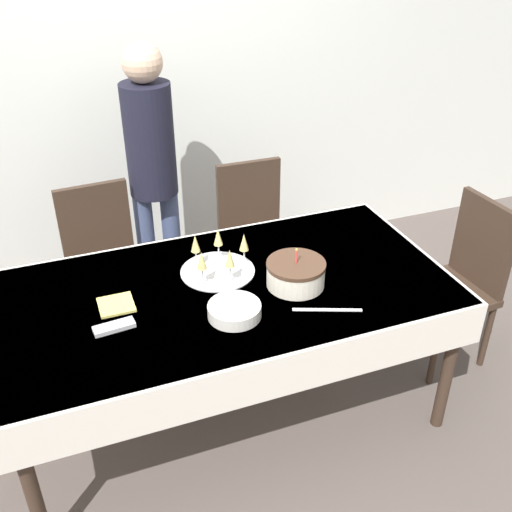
{
  "coord_description": "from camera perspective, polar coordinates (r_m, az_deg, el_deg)",
  "views": [
    {
      "loc": [
        -0.68,
        -2.15,
        2.31
      ],
      "look_at": [
        0.15,
        0.03,
        0.9
      ],
      "focal_mm": 42.0,
      "sensor_mm": 36.0,
      "label": 1
    }
  ],
  "objects": [
    {
      "name": "ground_plane",
      "position": [
        3.23,
        -2.41,
        -14.44
      ],
      "size": [
        12.0,
        12.0,
        0.0
      ],
      "primitive_type": "plane",
      "color": "#564C47"
    },
    {
      "name": "wall_back",
      "position": [
        3.91,
        -10.64,
        16.53
      ],
      "size": [
        8.0,
        0.05,
        2.7
      ],
      "color": "silver",
      "rests_on": "ground_plane"
    },
    {
      "name": "dining_table",
      "position": [
        2.79,
        -2.72,
        -4.7
      ],
      "size": [
        2.05,
        1.06,
        0.78
      ],
      "color": "silver",
      "rests_on": "ground_plane"
    },
    {
      "name": "dining_chair_far_left",
      "position": [
        3.5,
        -14.29,
        -0.53
      ],
      "size": [
        0.45,
        0.45,
        0.95
      ],
      "color": "#38281E",
      "rests_on": "ground_plane"
    },
    {
      "name": "dining_chair_far_right",
      "position": [
        3.68,
        -0.13,
        2.14
      ],
      "size": [
        0.43,
        0.43,
        0.95
      ],
      "color": "#38281E",
      "rests_on": "ground_plane"
    },
    {
      "name": "dining_chair_right_end",
      "position": [
        3.46,
        18.97,
        -1.82
      ],
      "size": [
        0.44,
        0.44,
        0.95
      ],
      "color": "#38281E",
      "rests_on": "ground_plane"
    },
    {
      "name": "birthday_cake",
      "position": [
        2.72,
        3.81,
        -1.69
      ],
      "size": [
        0.27,
        0.27,
        0.19
      ],
      "color": "silver",
      "rests_on": "dining_table"
    },
    {
      "name": "champagne_tray",
      "position": [
        2.8,
        -3.65,
        -0.33
      ],
      "size": [
        0.35,
        0.35,
        0.18
      ],
      "color": "silver",
      "rests_on": "dining_table"
    },
    {
      "name": "plate_stack_main",
      "position": [
        2.54,
        -2.07,
        -5.22
      ],
      "size": [
        0.23,
        0.23,
        0.06
      ],
      "color": "silver",
      "rests_on": "dining_table"
    },
    {
      "name": "cake_knife",
      "position": [
        2.6,
        6.8,
        -5.12
      ],
      "size": [
        0.29,
        0.13,
        0.0
      ],
      "color": "silver",
      "rests_on": "dining_table"
    },
    {
      "name": "fork_pile",
      "position": [
        2.54,
        -13.36,
        -6.58
      ],
      "size": [
        0.17,
        0.08,
        0.02
      ],
      "color": "silver",
      "rests_on": "dining_table"
    },
    {
      "name": "napkin_pile",
      "position": [
        2.68,
        -13.17,
        -4.55
      ],
      "size": [
        0.15,
        0.15,
        0.01
      ],
      "color": "#E0D166",
      "rests_on": "dining_table"
    },
    {
      "name": "person_standing",
      "position": [
        3.51,
        -9.92,
        8.96
      ],
      "size": [
        0.28,
        0.28,
        1.66
      ],
      "color": "#3F4C72",
      "rests_on": "ground_plane"
    }
  ]
}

